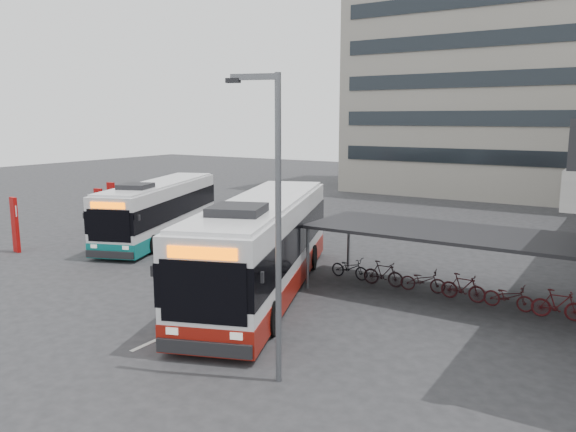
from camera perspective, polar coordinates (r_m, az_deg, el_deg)
The scene contains 11 objects.
ground at distance 23.43m, azimuth -7.40°, elevation -6.56°, with size 120.00×120.00×0.00m, color #28282B.
bike_shelter at distance 21.72m, azimuth 15.43°, elevation -4.22°, with size 10.00×4.00×2.54m.
office_block at distance 54.22m, azimuth 24.02°, elevation 15.31°, with size 30.00×15.00×25.00m, color gray.
road_markings at distance 19.71m, azimuth -7.35°, elevation -9.75°, with size 0.15×7.60×0.01m.
bus_main at distance 21.36m, azimuth -2.59°, elevation -3.12°, with size 7.27×13.24×3.87m.
bus_teal at distance 32.00m, azimuth -12.87°, elevation 0.58°, with size 6.39×11.49×3.36m.
pedestrian at distance 30.61m, azimuth -12.68°, elevation -1.02°, with size 0.68×0.45×1.87m, color black.
lamp_post at distance 13.58m, azimuth -1.40°, elevation 0.40°, with size 1.31×0.55×7.66m.
sign_totem_south at distance 31.00m, azimuth -25.99°, elevation -0.73°, with size 0.60×0.29×2.77m.
sign_totem_mid at distance 34.80m, azimuth -18.65°, elevation 0.64°, with size 0.55×0.24×2.56m.
sign_totem_north at distance 36.64m, azimuth -17.49°, elevation 1.25°, with size 0.58×0.20×2.69m.
Camera 1 is at (14.43, -17.24, 6.61)m, focal length 35.00 mm.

